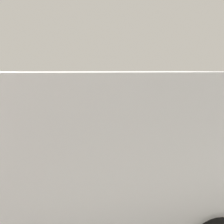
% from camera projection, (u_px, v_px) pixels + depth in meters
% --- Properties ---
extents(lane_marking_centre, '(28.00, 0.16, 0.01)m').
position_uv_depth(lane_marking_centre, '(98.00, 161.00, 6.17)').
color(lane_marking_centre, '#E0D14C').
extents(white_van, '(5.20, 2.26, 2.20)m').
position_uv_depth(white_van, '(31.00, 155.00, 2.83)').
color(white_van, white).
rests_on(white_van, ground_plane).
extents(car_silver_crossing, '(4.57, 2.49, 1.66)m').
position_uv_depth(car_silver_crossing, '(172.00, 112.00, 8.39)').
color(car_silver_crossing, '#B7BABF').
rests_on(car_silver_crossing, ground_plane).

